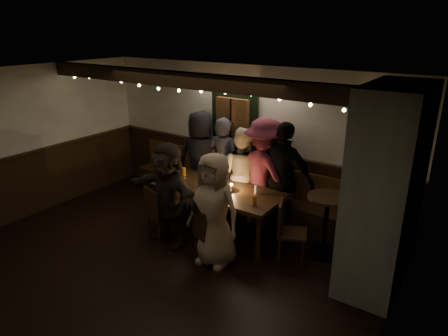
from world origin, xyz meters
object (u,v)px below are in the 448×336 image
Objects in this scene: chair_end at (287,227)px; person_b at (223,165)px; high_top at (326,218)px; person_c at (242,173)px; person_f at (168,194)px; chair_near_right at (205,230)px; person_e at (284,179)px; dining_table at (217,192)px; person_g at (214,210)px; chair_near_left at (157,211)px; person_a at (201,159)px; person_d at (264,173)px.

person_b is at bearing 152.89° from chair_end.
high_top is 0.58× the size of person_c.
person_b is at bearing 98.63° from person_f.
person_f is (-0.43, -1.40, -0.00)m from person_c.
person_f reaches higher than chair_end.
chair_near_right is at bearing 99.89° from person_c.
high_top is 0.51× the size of person_e.
dining_table is 1.75m from high_top.
person_e is at bearing 172.85° from person_c.
person_f is 0.99× the size of person_g.
person_e is at bearing 55.14° from person_f.
chair_near_left is 2.02m from chair_end.
chair_near_left is at bearing -130.17° from dining_table.
person_e is 1.44m from person_g.
person_b is at bearing 118.91° from person_g.
chair_end is (1.29, -0.09, -0.20)m from dining_table.
chair_end is 0.60m from high_top.
high_top reaches higher than chair_end.
dining_table is at bearing 120.29° from person_a.
person_f reaches higher than dining_table.
chair_near_right is 1.56m from person_c.
chair_near_right is at bearing 77.50° from person_e.
chair_near_left is 1.04× the size of chair_near_right.
chair_near_right is 0.49× the size of person_b.
person_d is (1.10, 1.41, 0.43)m from chair_near_left.
person_e is at bearing 73.92° from person_g.
person_c reaches higher than chair_end.
person_d reaches higher than chair_near_left.
chair_near_right is at bearing -65.40° from dining_table.
person_f is (-0.76, 0.09, 0.34)m from chair_near_right.
person_a is at bearing -2.25° from person_c.
person_a is (-2.56, 0.37, 0.31)m from high_top.
person_b reaches higher than chair_end.
person_e reaches higher than chair_near_right.
person_c is at bearing 147.78° from chair_end.
chair_end is 1.94m from person_b.
person_g reaches higher than person_f.
person_e is 1.12× the size of person_g.
person_d reaches higher than high_top.
chair_near_left is at bearing 176.98° from chair_near_right.
person_d is at bearing 85.13° from chair_near_right.
person_f is (-0.40, -0.70, 0.11)m from dining_table.
person_a is 0.98× the size of person_d.
chair_near_right is at bearing 108.83° from person_a.
person_a reaches higher than chair_near_right.
person_f is (-0.88, -1.37, -0.11)m from person_d.
person_e reaches higher than person_b.
person_d is 0.38m from person_e.
chair_near_right is 0.46× the size of person_e.
high_top is at bearing 34.53° from person_f.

